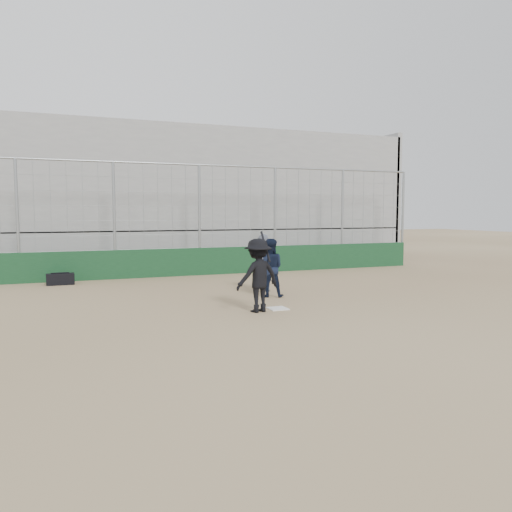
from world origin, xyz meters
name	(u,v)px	position (x,y,z in m)	size (l,w,h in m)	color
ground	(278,309)	(0.00, 0.00, 0.00)	(90.00, 90.00, 0.00)	brown
home_plate	(278,308)	(0.00, 0.00, 0.01)	(0.44, 0.44, 0.02)	white
backstop	(200,249)	(0.00, 7.00, 0.96)	(18.10, 0.25, 4.04)	#11361C
bleachers	(171,198)	(0.00, 11.95, 2.92)	(20.25, 6.70, 6.98)	gray
batter_at_plate	(258,275)	(-0.56, -0.13, 0.85)	(1.21, 0.87, 1.85)	black
catcher_crouched	(270,277)	(0.49, 1.62, 0.54)	(0.95, 0.86, 1.08)	black
umpire	(263,266)	(0.69, 2.62, 0.75)	(0.61, 0.40, 1.50)	#494F5D
equipment_bag	(60,279)	(-4.78, 6.16, 0.18)	(0.85, 0.38, 0.40)	black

